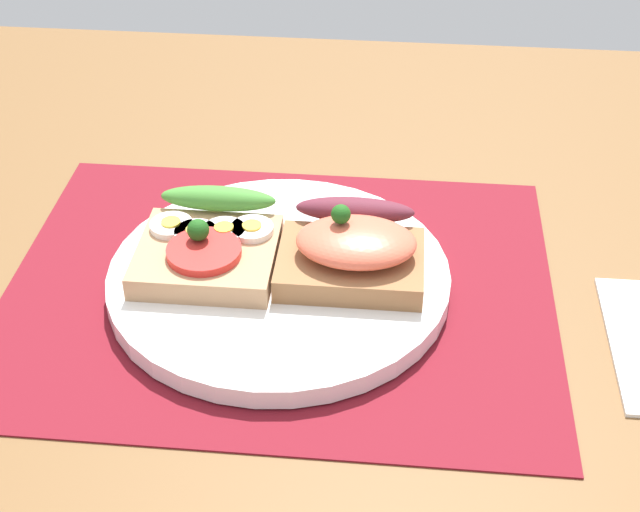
% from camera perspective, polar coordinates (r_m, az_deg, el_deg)
% --- Properties ---
extents(ground_plane, '(1.20, 0.90, 0.03)m').
position_cam_1_polar(ground_plane, '(0.70, -2.46, -3.08)').
color(ground_plane, brown).
extents(placemat, '(0.40, 0.32, 0.00)m').
position_cam_1_polar(placemat, '(0.69, -2.50, -1.95)').
color(placemat, maroon).
rests_on(placemat, ground_plane).
extents(plate, '(0.25, 0.25, 0.01)m').
position_cam_1_polar(plate, '(0.68, -2.52, -1.37)').
color(plate, white).
rests_on(plate, placemat).
extents(sandwich_egg_tomato, '(0.10, 0.11, 0.04)m').
position_cam_1_polar(sandwich_egg_tomato, '(0.68, -6.82, 0.71)').
color(sandwich_egg_tomato, tan).
rests_on(sandwich_egg_tomato, plate).
extents(sandwich_salmon, '(0.10, 0.09, 0.05)m').
position_cam_1_polar(sandwich_salmon, '(0.66, 2.04, 0.43)').
color(sandwich_salmon, '#99673F').
rests_on(sandwich_salmon, plate).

